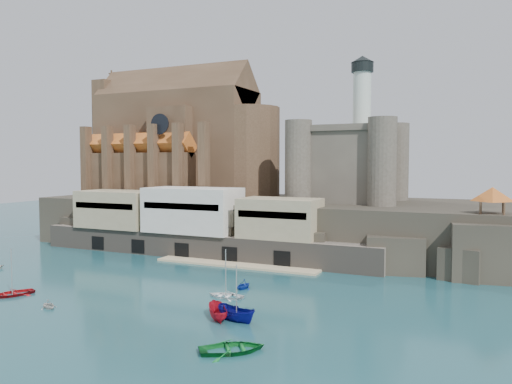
{
  "coord_description": "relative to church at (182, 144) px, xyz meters",
  "views": [
    {
      "loc": [
        40.51,
        -58.32,
        17.86
      ],
      "look_at": [
        -0.53,
        32.0,
        11.97
      ],
      "focal_mm": 35.0,
      "sensor_mm": 36.0,
      "label": 1
    }
  ],
  "objects": [
    {
      "name": "quay",
      "position": [
        13.94,
        -18.78,
        -16.06
      ],
      "size": [
        70.0,
        12.0,
        13.05
      ],
      "color": "#6B6156",
      "rests_on": "ground"
    },
    {
      "name": "boat_1",
      "position": [
        16.49,
        -55.87,
        -22.13
      ],
      "size": [
        2.12,
        2.66,
        2.68
      ],
      "primitive_type": "imported",
      "rotation": [
        0.0,
        0.0,
        1.22
      ],
      "color": "beige",
      "rests_on": "ground"
    },
    {
      "name": "castle_keep",
      "position": [
        40.21,
        -0.78,
        -3.81
      ],
      "size": [
        21.2,
        21.2,
        29.3
      ],
      "color": "#4B453A",
      "rests_on": "promontory"
    },
    {
      "name": "boat_2",
      "position": [
        39.75,
        -50.71,
        -22.13
      ],
      "size": [
        2.59,
        2.55,
        5.4
      ],
      "primitive_type": "imported",
      "rotation": [
        0.0,
        0.0,
        1.28
      ],
      "color": "navy",
      "rests_on": "ground"
    },
    {
      "name": "pavilion",
      "position": [
        66.13,
        -15.85,
        -9.4
      ],
      "size": [
        6.4,
        6.4,
        5.4
      ],
      "color": "#463121",
      "rests_on": "rock_outcrop"
    },
    {
      "name": "boat_5",
      "position": [
        37.45,
        -50.99,
        -22.13
      ],
      "size": [
        2.69,
        2.69,
        5.02
      ],
      "primitive_type": "imported",
      "rotation": [
        0.0,
        0.0,
        3.82
      ],
      "color": "#B01122",
      "rests_on": "ground"
    },
    {
      "name": "rock_outcrop",
      "position": [
        66.13,
        -16.01,
        -18.11
      ],
      "size": [
        14.5,
        10.5,
        8.7
      ],
      "color": "black",
      "rests_on": "ground"
    },
    {
      "name": "boat_0",
      "position": [
        7.45,
        -53.6,
        -22.13
      ],
      "size": [
        4.11,
        2.66,
        5.57
      ],
      "primitive_type": "imported",
      "rotation": [
        0.0,
        0.0,
        5.87
      ],
      "color": "#B20D13",
      "rests_on": "ground"
    },
    {
      "name": "promontory",
      "position": [
        23.94,
        -2.48,
        -17.2
      ],
      "size": [
        100.0,
        36.0,
        10.0
      ],
      "color": "black",
      "rests_on": "ground"
    },
    {
      "name": "ground",
      "position": [
        24.13,
        -41.85,
        -22.13
      ],
      "size": [
        300.0,
        300.0,
        0.0
      ],
      "primitive_type": "plane",
      "color": "#17454D",
      "rests_on": "ground"
    },
    {
      "name": "boat_3",
      "position": [
        43.55,
        -59.16,
        -22.13
      ],
      "size": [
        3.77,
        4.37,
        6.31
      ],
      "primitive_type": "imported",
      "rotation": [
        0.0,
        0.0,
        2.22
      ],
      "color": "#10752B",
      "rests_on": "ground"
    },
    {
      "name": "boat_7",
      "position": [
        34.18,
        -37.45,
        -22.13
      ],
      "size": [
        2.91,
        1.97,
        3.17
      ],
      "primitive_type": "imported",
      "rotation": [
        0.0,
        0.0,
        6.17
      ],
      "color": "#102E9A",
      "rests_on": "ground"
    },
    {
      "name": "church",
      "position": [
        0.0,
        0.0,
        0.0
      ],
      "size": [
        47.0,
        25.93,
        30.51
      ],
      "color": "#463121",
      "rests_on": "promontory"
    },
    {
      "name": "boat_6",
      "position": [
        34.0,
        -42.44,
        -22.13
      ],
      "size": [
        1.05,
        3.55,
        4.96
      ],
      "primitive_type": "imported",
      "rotation": [
        0.0,
        0.0,
        4.72
      ],
      "color": "white",
      "rests_on": "ground"
    }
  ]
}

